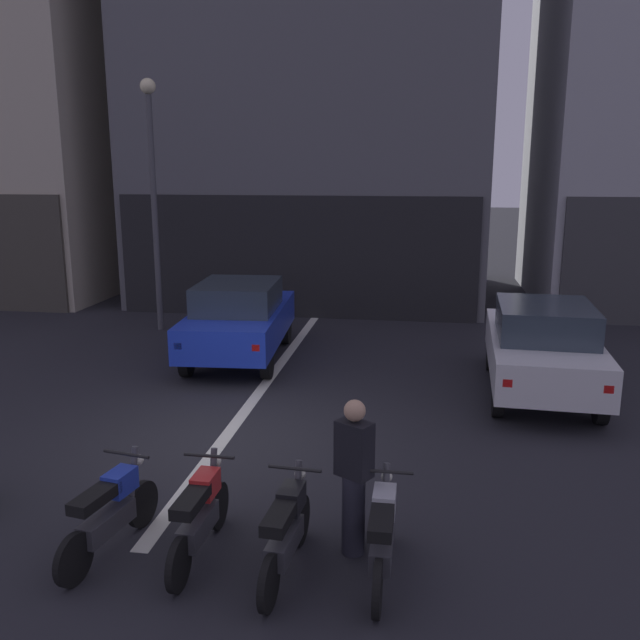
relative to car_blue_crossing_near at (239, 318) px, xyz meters
The scene contains 12 objects.
ground_plane 4.36m from the car_blue_crossing_near, 77.84° to the right, with size 120.00×120.00×0.00m, color #232328.
lane_centre_line 2.22m from the car_blue_crossing_near, 63.70° to the left, with size 0.20×18.00×0.01m, color silver.
building_corner_left 14.60m from the car_blue_crossing_near, 140.63° to the left, with size 8.21×8.91×16.07m.
building_mid_block 11.15m from the car_blue_crossing_near, 87.48° to the left, with size 9.89×7.91×17.15m.
car_blue_crossing_near is the anchor object (origin of this frame).
car_white_parked_kerbside 5.96m from the car_blue_crossing_near, 12.91° to the right, with size 1.96×4.18×1.64m.
street_lamp 4.46m from the car_blue_crossing_near, 139.63° to the left, with size 0.36×0.36×5.90m.
motorcycle_blue_row_leftmost 7.23m from the car_blue_crossing_near, 85.02° to the right, with size 0.55×1.66×0.98m.
motorcycle_red_row_left_mid 7.29m from the car_blue_crossing_near, 77.63° to the right, with size 0.55×1.67×0.98m.
motorcycle_black_row_centre 7.69m from the car_blue_crossing_near, 71.06° to the right, with size 0.55×1.67×0.98m.
motorcycle_silver_row_right_mid 7.98m from the car_blue_crossing_near, 64.52° to the right, with size 0.55×1.67×0.98m.
person_by_motorcycles 7.48m from the car_blue_crossing_near, 65.50° to the right, with size 0.42×0.37×1.67m.
Camera 1 is at (2.84, -8.90, 3.92)m, focal length 37.75 mm.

